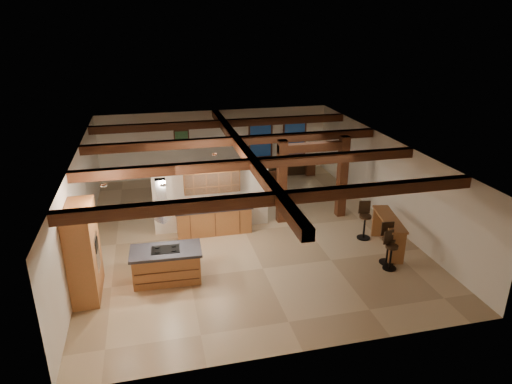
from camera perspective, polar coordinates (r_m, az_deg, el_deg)
ground at (r=15.25m, az=-1.42°, el=-4.90°), size 12.00×12.00×0.00m
room_walls at (r=14.55m, az=-1.48°, el=1.41°), size 12.00×12.00×12.00m
ceiling_beams at (r=14.25m, az=-1.52°, el=5.12°), size 10.00×12.00×0.28m
timber_posts at (r=15.68m, az=7.12°, el=2.66°), size 2.50×0.30×2.90m
partition_wall at (r=15.10m, az=-5.57°, el=-0.70°), size 3.80×0.18×2.20m
pantry_cabinet at (r=12.28m, az=-20.75°, el=-6.98°), size 0.67×1.60×2.40m
back_counter at (r=14.99m, az=-5.27°, el=-3.45°), size 2.50×0.66×0.94m
upper_display_cabinet at (r=14.66m, az=-5.57°, el=1.75°), size 1.80×0.36×0.95m
range_hood at (r=12.03m, az=-11.54°, el=-3.45°), size 1.10×1.10×1.40m
back_windows at (r=20.79m, az=2.72°, el=6.70°), size 2.70×0.07×1.70m
framed_art at (r=20.02m, az=-9.28°, el=6.46°), size 0.65×0.05×0.85m
recessed_cans at (r=12.10m, az=-11.43°, el=2.27°), size 3.16×2.46×0.03m
kitchen_island at (r=12.62m, az=-11.10°, el=-8.88°), size 1.91×1.07×0.93m
dining_table at (r=17.51m, az=-0.91°, el=-0.16°), size 1.96×1.25×0.65m
sofa at (r=20.70m, az=2.82°, el=3.25°), size 2.30×1.01×0.66m
microwave at (r=14.89m, az=-1.92°, el=-1.08°), size 0.46×0.33×0.24m
bar_counter at (r=14.39m, az=16.21°, el=-4.37°), size 0.89×2.05×1.04m
side_table at (r=20.64m, az=6.70°, el=2.86°), size 0.42×0.42×0.51m
table_lamp at (r=20.50m, az=6.75°, el=4.11°), size 0.26×0.26×0.31m
bar_stool_a at (r=13.41m, az=16.44°, el=-7.00°), size 0.40×0.42×1.12m
bar_stool_b at (r=13.68m, az=16.15°, el=-6.16°), size 0.42×0.43×1.21m
bar_stool_c at (r=14.96m, az=13.41°, el=-3.44°), size 0.43×0.45×1.22m
dining_chairs at (r=17.40m, az=-0.92°, el=0.77°), size 2.37×2.37×1.24m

